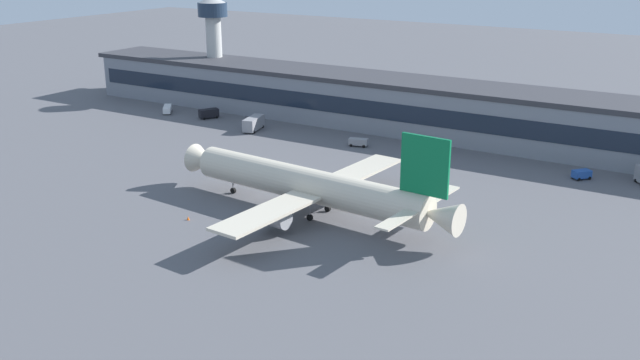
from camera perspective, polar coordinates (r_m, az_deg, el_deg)
ground_plane at (r=132.98m, az=-5.12°, el=-1.45°), size 600.00×600.00×0.00m
terminal_building at (r=181.52m, az=6.30°, el=6.07°), size 195.46×18.07×12.93m
airliner at (r=122.88m, az=-0.64°, el=-0.47°), size 56.64×48.24×17.52m
control_tower at (r=215.56m, az=-8.51°, el=11.37°), size 8.61×8.61×30.67m
belt_loader at (r=203.85m, az=-12.13°, el=5.61°), size 5.56×6.25×1.95m
follow_me_car at (r=166.15m, az=3.12°, el=3.08°), size 4.74×2.98×1.85m
crew_van at (r=195.14m, az=-8.87°, el=5.32°), size 4.38×5.62×2.55m
baggage_tug at (r=152.03m, az=20.20°, el=0.46°), size 3.85×4.04×1.85m
fuel_truck at (r=181.19m, az=-5.32°, el=4.59°), size 4.80×8.83×3.35m
traffic_cone_0 at (r=124.10m, az=-10.52°, el=-3.02°), size 0.52×0.52×0.65m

